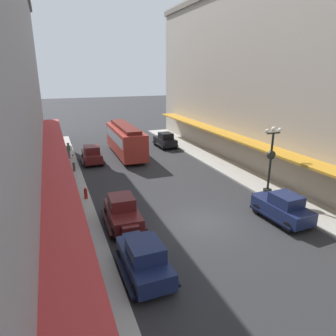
{
  "coord_description": "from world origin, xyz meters",
  "views": [
    {
      "loc": [
        -8.14,
        -14.94,
        8.98
      ],
      "look_at": [
        0.0,
        6.0,
        1.8
      ],
      "focal_mm": 32.33,
      "sensor_mm": 36.0,
      "label": 1
    }
  ],
  "objects_px": {
    "parked_car_3": "(165,140)",
    "fire_hydrant": "(86,193)",
    "parked_car_0": "(144,258)",
    "parked_car_1": "(92,154)",
    "parked_car_2": "(123,211)",
    "parked_car_4": "(283,207)",
    "streetcar": "(125,139)",
    "pedestrian_1": "(58,178)",
    "pedestrian_0": "(69,151)",
    "lamp_post_with_clock": "(271,159)",
    "pedestrian_2": "(74,162)"
  },
  "relations": [
    {
      "from": "parked_car_3",
      "to": "fire_hydrant",
      "type": "xyz_separation_m",
      "value": [
        -11.16,
        -13.18,
        -0.38
      ]
    },
    {
      "from": "parked_car_0",
      "to": "fire_hydrant",
      "type": "distance_m",
      "value": 9.87
    },
    {
      "from": "parked_car_1",
      "to": "parked_car_2",
      "type": "xyz_separation_m",
      "value": [
        -0.1,
        -14.14,
        0.0
      ]
    },
    {
      "from": "parked_car_2",
      "to": "parked_car_4",
      "type": "relative_size",
      "value": 1.0
    },
    {
      "from": "streetcar",
      "to": "fire_hydrant",
      "type": "bearing_deg",
      "value": -117.16
    },
    {
      "from": "fire_hydrant",
      "to": "pedestrian_1",
      "type": "relative_size",
      "value": 0.5
    },
    {
      "from": "parked_car_1",
      "to": "streetcar",
      "type": "relative_size",
      "value": 0.44
    },
    {
      "from": "parked_car_1",
      "to": "parked_car_2",
      "type": "height_order",
      "value": "same"
    },
    {
      "from": "fire_hydrant",
      "to": "pedestrian_0",
      "type": "height_order",
      "value": "pedestrian_0"
    },
    {
      "from": "streetcar",
      "to": "parked_car_1",
      "type": "bearing_deg",
      "value": -157.79
    },
    {
      "from": "lamp_post_with_clock",
      "to": "pedestrian_1",
      "type": "xyz_separation_m",
      "value": [
        -14.53,
        7.09,
        -2.0
      ]
    },
    {
      "from": "parked_car_1",
      "to": "streetcar",
      "type": "distance_m",
      "value": 4.35
    },
    {
      "from": "pedestrian_2",
      "to": "parked_car_0",
      "type": "bearing_deg",
      "value": -84.2
    },
    {
      "from": "pedestrian_0",
      "to": "fire_hydrant",
      "type": "bearing_deg",
      "value": -88.21
    },
    {
      "from": "pedestrian_1",
      "to": "parked_car_2",
      "type": "bearing_deg",
      "value": -65.53
    },
    {
      "from": "fire_hydrant",
      "to": "pedestrian_0",
      "type": "bearing_deg",
      "value": 91.79
    },
    {
      "from": "parked_car_1",
      "to": "pedestrian_0",
      "type": "xyz_separation_m",
      "value": [
        -2.11,
        2.12,
        0.07
      ]
    },
    {
      "from": "parked_car_0",
      "to": "pedestrian_0",
      "type": "distance_m",
      "value": 21.42
    },
    {
      "from": "parked_car_4",
      "to": "parked_car_1",
      "type": "bearing_deg",
      "value": 118.67
    },
    {
      "from": "parked_car_3",
      "to": "pedestrian_1",
      "type": "xyz_separation_m",
      "value": [
        -12.95,
        -10.31,
        0.05
      ]
    },
    {
      "from": "parked_car_3",
      "to": "pedestrian_0",
      "type": "relative_size",
      "value": 2.57
    },
    {
      "from": "lamp_post_with_clock",
      "to": "fire_hydrant",
      "type": "bearing_deg",
      "value": 161.68
    },
    {
      "from": "pedestrian_1",
      "to": "pedestrian_2",
      "type": "bearing_deg",
      "value": 69.22
    },
    {
      "from": "parked_car_1",
      "to": "parked_car_3",
      "type": "relative_size",
      "value": 1.0
    },
    {
      "from": "parked_car_0",
      "to": "pedestrian_0",
      "type": "bearing_deg",
      "value": 94.89
    },
    {
      "from": "fire_hydrant",
      "to": "pedestrian_2",
      "type": "height_order",
      "value": "pedestrian_2"
    },
    {
      "from": "streetcar",
      "to": "pedestrian_0",
      "type": "distance_m",
      "value": 6.12
    },
    {
      "from": "fire_hydrant",
      "to": "parked_car_0",
      "type": "bearing_deg",
      "value": -81.48
    },
    {
      "from": "streetcar",
      "to": "pedestrian_0",
      "type": "relative_size",
      "value": 5.77
    },
    {
      "from": "parked_car_1",
      "to": "pedestrian_1",
      "type": "height_order",
      "value": "parked_car_1"
    },
    {
      "from": "pedestrian_0",
      "to": "pedestrian_2",
      "type": "distance_m",
      "value": 4.63
    },
    {
      "from": "fire_hydrant",
      "to": "pedestrian_0",
      "type": "relative_size",
      "value": 0.49
    },
    {
      "from": "parked_car_2",
      "to": "streetcar",
      "type": "xyz_separation_m",
      "value": [
        4.02,
        15.74,
        0.96
      ]
    },
    {
      "from": "pedestrian_0",
      "to": "pedestrian_2",
      "type": "height_order",
      "value": "pedestrian_0"
    },
    {
      "from": "pedestrian_0",
      "to": "parked_car_0",
      "type": "bearing_deg",
      "value": -85.11
    },
    {
      "from": "parked_car_3",
      "to": "parked_car_4",
      "type": "distance_m",
      "value": 20.85
    },
    {
      "from": "parked_car_2",
      "to": "lamp_post_with_clock",
      "type": "height_order",
      "value": "lamp_post_with_clock"
    },
    {
      "from": "pedestrian_2",
      "to": "pedestrian_0",
      "type": "bearing_deg",
      "value": 91.58
    },
    {
      "from": "lamp_post_with_clock",
      "to": "parked_car_3",
      "type": "bearing_deg",
      "value": 95.21
    },
    {
      "from": "parked_car_2",
      "to": "parked_car_3",
      "type": "bearing_deg",
      "value": 61.98
    },
    {
      "from": "parked_car_1",
      "to": "pedestrian_0",
      "type": "height_order",
      "value": "parked_car_1"
    },
    {
      "from": "parked_car_2",
      "to": "pedestrian_0",
      "type": "relative_size",
      "value": 2.57
    },
    {
      "from": "pedestrian_2",
      "to": "parked_car_3",
      "type": "bearing_deg",
      "value": 28.67
    },
    {
      "from": "parked_car_3",
      "to": "parked_car_4",
      "type": "height_order",
      "value": "same"
    },
    {
      "from": "parked_car_2",
      "to": "streetcar",
      "type": "bearing_deg",
      "value": 75.68
    },
    {
      "from": "fire_hydrant",
      "to": "pedestrian_0",
      "type": "xyz_separation_m",
      "value": [
        -0.36,
        11.58,
        0.45
      ]
    },
    {
      "from": "lamp_post_with_clock",
      "to": "pedestrian_2",
      "type": "xyz_separation_m",
      "value": [
        -12.98,
        11.17,
        -2.0
      ]
    },
    {
      "from": "streetcar",
      "to": "pedestrian_2",
      "type": "distance_m",
      "value": 7.25
    },
    {
      "from": "streetcar",
      "to": "fire_hydrant",
      "type": "xyz_separation_m",
      "value": [
        -5.67,
        -11.06,
        -1.34
      ]
    },
    {
      "from": "parked_car_1",
      "to": "pedestrian_0",
      "type": "bearing_deg",
      "value": 134.88
    }
  ]
}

